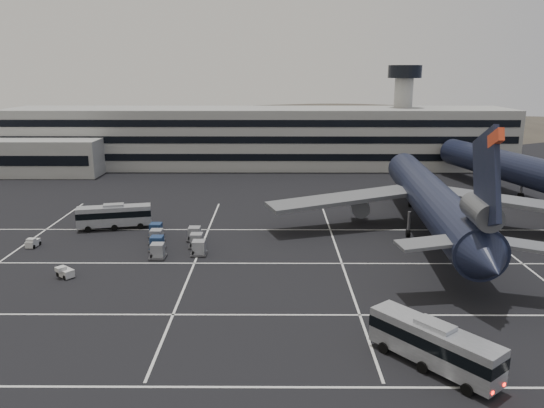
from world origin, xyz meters
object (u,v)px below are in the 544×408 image
at_px(uld_cluster, 174,240).
at_px(bus_far, 114,215).
at_px(bus_near, 434,343).
at_px(trijet_main, 431,199).
at_px(tug_a, 33,243).

bearing_deg(uld_cluster, bus_far, 140.89).
bearing_deg(bus_near, uld_cluster, 92.07).
xyz_separation_m(bus_far, uld_cluster, (10.32, -8.39, -1.12)).
height_order(trijet_main, tug_a, trijet_main).
bearing_deg(uld_cluster, tug_a, -179.63).
bearing_deg(bus_far, tug_a, 122.52).
bearing_deg(bus_far, trijet_main, -105.94).
bearing_deg(uld_cluster, trijet_main, 9.08).
height_order(tug_a, uld_cluster, uld_cluster).
bearing_deg(bus_far, uld_cluster, -141.66).
bearing_deg(bus_near, bus_far, 94.48).
relative_size(bus_near, bus_far, 0.93).
relative_size(bus_far, uld_cluster, 0.94).
xyz_separation_m(bus_near, bus_far, (-36.18, 37.76, -0.07)).
distance_m(tug_a, uld_cluster, 18.82).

